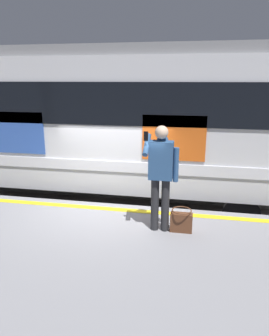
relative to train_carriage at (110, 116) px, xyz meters
name	(u,v)px	position (x,y,z in m)	size (l,w,h in m)	color
ground_plane	(111,242)	(-0.50, 1.94, -2.56)	(26.18, 26.18, 0.00)	#4C4742
platform	(76,279)	(-0.50, 3.99, -2.10)	(17.46, 4.10, 0.92)	gray
safety_line	(106,209)	(-0.50, 2.24, -1.63)	(17.11, 0.16, 0.01)	yellow
track_rail_near	(123,216)	(-0.50, 0.71, -2.48)	(22.69, 0.08, 0.16)	slate
track_rail_far	(134,197)	(-0.50, -0.72, -2.48)	(22.69, 0.08, 0.16)	slate
train_carriage	(110,116)	(0.00, 0.00, 0.00)	(10.18, 3.03, 4.04)	silver
passenger	(161,170)	(-1.68, 2.95, -0.54)	(0.57, 0.55, 1.84)	#262628
handbag	(181,221)	(-2.06, 2.96, -1.44)	(0.38, 0.34, 0.41)	#59331E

